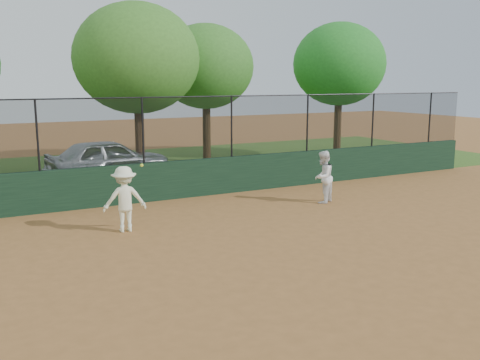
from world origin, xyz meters
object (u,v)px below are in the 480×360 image
parked_car (109,159)px  tree_4 (340,64)px  tree_2 (137,59)px  player_second (323,177)px  tree_3 (206,67)px  player_main (125,199)px

parked_car → tree_4: (11.09, 0.58, 3.62)m
parked_car → tree_2: size_ratio=0.69×
parked_car → player_second: size_ratio=2.87×
tree_4 → parked_car: bearing=-177.0°
player_second → tree_3: tree_3 is taller
player_second → player_main: 6.22m
player_second → tree_4: (6.29, 7.36, 3.60)m
tree_2 → tree_3: size_ratio=1.07×
parked_car → player_main: player_main is taller
parked_car → tree_4: 11.68m
parked_car → tree_3: size_ratio=0.74×
tree_2 → parked_car: bearing=-158.5°
parked_car → tree_2: bearing=-74.5°
player_second → player_main: size_ratio=0.93×
parked_car → tree_2: tree_2 is taller
player_main → tree_3: size_ratio=0.28×
player_second → tree_2: 8.89m
player_second → tree_3: 9.86m
tree_4 → tree_2: bearing=-179.8°
tree_3 → tree_4: size_ratio=0.97×
tree_3 → tree_2: bearing=-153.0°
tree_2 → tree_4: bearing=0.2°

